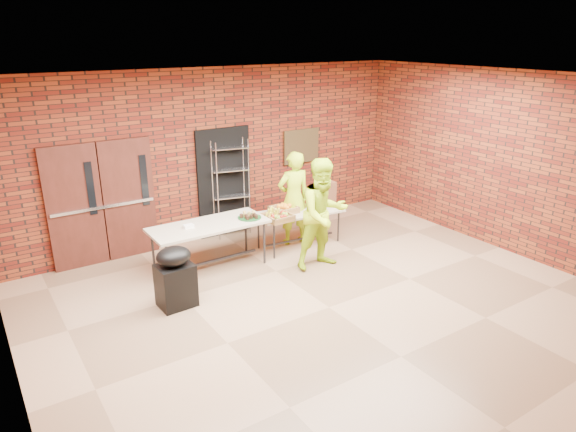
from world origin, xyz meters
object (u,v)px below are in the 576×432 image
at_px(wire_rack, 231,189).
at_px(volunteer_man, 323,214).
at_px(table_left, 209,228).
at_px(table_right, 299,214).
at_px(covered_grill, 175,277).
at_px(coffee_dispenser, 325,193).
at_px(volunteer_woman, 294,198).

xyz_separation_m(wire_rack, volunteer_man, (0.60, -2.13, -0.01)).
height_order(table_left, table_right, table_left).
bearing_deg(volunteer_man, covered_grill, -178.58).
xyz_separation_m(table_right, volunteer_man, (-0.19, -0.98, 0.33)).
relative_size(coffee_dispenser, volunteer_man, 0.24).
relative_size(table_left, volunteer_woman, 1.11).
bearing_deg(volunteer_woman, volunteer_man, 87.89).
bearing_deg(volunteer_man, wire_rack, 109.15).
bearing_deg(coffee_dispenser, volunteer_woman, 172.57).
height_order(coffee_dispenser, volunteer_woman, volunteer_woman).
bearing_deg(wire_rack, table_left, -117.82).
xyz_separation_m(wire_rack, coffee_dispenser, (1.44, -1.07, -0.06)).
bearing_deg(volunteer_woman, wire_rack, -44.56).
height_order(wire_rack, volunteer_man, wire_rack).
height_order(wire_rack, covered_grill, wire_rack).
relative_size(wire_rack, covered_grill, 2.05).
bearing_deg(wire_rack, volunteer_man, -60.54).
relative_size(wire_rack, table_right, 1.13).
bearing_deg(table_right, volunteer_man, -95.02).
bearing_deg(wire_rack, coffee_dispenser, -22.88).
distance_m(wire_rack, volunteer_man, 2.21).
relative_size(wire_rack, volunteer_man, 1.01).
bearing_deg(coffee_dispenser, volunteer_man, -128.25).
xyz_separation_m(table_left, table_right, (1.83, 0.02, -0.12)).
distance_m(table_left, volunteer_man, 1.91).
distance_m(table_left, coffee_dispenser, 2.48).
height_order(volunteer_woman, volunteer_man, volunteer_man).
bearing_deg(coffee_dispenser, table_right, -172.84).
xyz_separation_m(table_left, volunteer_man, (1.64, -0.96, 0.21)).
height_order(table_right, covered_grill, covered_grill).
bearing_deg(table_left, volunteer_woman, 5.85).
distance_m(table_left, covered_grill, 1.32).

